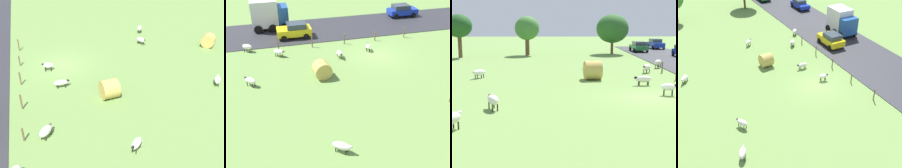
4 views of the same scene
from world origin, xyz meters
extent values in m
plane|color=#6B8E47|center=(0.00, 0.00, 0.00)|extent=(160.00, 160.00, 0.00)
cube|color=#2D2D33|center=(8.72, 0.00, 0.03)|extent=(8.00, 80.00, 0.06)
ellipsoid|color=silver|center=(-10.11, -5.89, 0.54)|extent=(1.02, 1.28, 0.53)
ellipsoid|color=silver|center=(-9.85, -5.40, 0.66)|extent=(0.28, 0.31, 0.20)
cylinder|color=#2D2823|center=(-10.09, -5.54, 0.17)|extent=(0.07, 0.07, 0.34)
cylinder|color=#2D2823|center=(-9.83, -5.68, 0.17)|extent=(0.07, 0.07, 0.34)
cylinder|color=#2D2823|center=(-10.39, -6.11, 0.17)|extent=(0.07, 0.07, 0.34)
cylinder|color=#2D2823|center=(-10.13, -6.25, 0.17)|extent=(0.07, 0.07, 0.34)
ellipsoid|color=silver|center=(0.61, 3.89, 0.47)|extent=(1.19, 0.46, 0.45)
ellipsoid|color=black|center=(0.05, 3.90, 0.57)|extent=(0.26, 0.18, 0.20)
cylinder|color=#2D2823|center=(0.28, 3.77, 0.15)|extent=(0.07, 0.07, 0.30)
cylinder|color=#2D2823|center=(0.28, 4.02, 0.15)|extent=(0.07, 0.07, 0.30)
cylinder|color=#2D2823|center=(0.93, 3.77, 0.15)|extent=(0.07, 0.07, 0.30)
cylinder|color=#2D2823|center=(0.93, 4.02, 0.15)|extent=(0.07, 0.07, 0.30)
ellipsoid|color=silver|center=(4.33, 12.69, 0.56)|extent=(1.08, 1.22, 0.56)
ellipsoid|color=brown|center=(4.62, 13.12, 0.69)|extent=(0.30, 0.32, 0.20)
cylinder|color=#2D2823|center=(4.37, 13.03, 0.18)|extent=(0.07, 0.07, 0.35)
cylinder|color=#2D2823|center=(4.62, 12.85, 0.18)|extent=(0.07, 0.07, 0.35)
cylinder|color=#2D2823|center=(4.03, 12.53, 0.18)|extent=(0.07, 0.07, 0.35)
cylinder|color=#2D2823|center=(4.28, 12.36, 0.18)|extent=(0.07, 0.07, 0.35)
ellipsoid|color=white|center=(2.39, 9.68, 0.51)|extent=(1.13, 1.22, 0.54)
ellipsoid|color=brown|center=(2.05, 9.26, 0.63)|extent=(0.30, 0.32, 0.20)
cylinder|color=#2D2823|center=(2.31, 9.34, 0.15)|extent=(0.07, 0.07, 0.31)
cylinder|color=#2D2823|center=(2.08, 9.53, 0.15)|extent=(0.07, 0.07, 0.31)
cylinder|color=#2D2823|center=(2.70, 9.83, 0.15)|extent=(0.07, 0.07, 0.31)
cylinder|color=#2D2823|center=(2.47, 10.01, 0.15)|extent=(0.07, 0.07, 0.31)
ellipsoid|color=silver|center=(-8.94, -2.55, 0.55)|extent=(0.95, 1.20, 0.49)
ellipsoid|color=brown|center=(-9.19, -2.09, 0.66)|extent=(0.28, 0.31, 0.20)
cylinder|color=#2D2823|center=(-9.20, -2.35, 0.18)|extent=(0.07, 0.07, 0.37)
cylinder|color=#2D2823|center=(-8.97, -2.23, 0.18)|extent=(0.07, 0.07, 0.37)
cylinder|color=#2D2823|center=(-8.92, -2.88, 0.18)|extent=(0.07, 0.07, 0.37)
cylinder|color=#2D2823|center=(-8.68, -2.76, 0.18)|extent=(0.07, 0.07, 0.37)
ellipsoid|color=white|center=(1.32, 0.65, 0.54)|extent=(0.99, 0.66, 0.45)
ellipsoid|color=black|center=(1.74, 0.55, 0.64)|extent=(0.30, 0.24, 0.20)
cylinder|color=#2D2823|center=(1.59, 0.71, 0.19)|extent=(0.07, 0.07, 0.37)
cylinder|color=#2D2823|center=(1.53, 0.47, 0.19)|extent=(0.07, 0.07, 0.37)
cylinder|color=#2D2823|center=(1.11, 0.83, 0.19)|extent=(0.07, 0.07, 0.37)
cylinder|color=#2D2823|center=(1.05, 0.59, 0.19)|extent=(0.07, 0.07, 0.37)
ellipsoid|color=white|center=(-2.73, 12.40, 0.55)|extent=(1.10, 1.10, 0.46)
ellipsoid|color=black|center=(-2.36, 12.76, 0.65)|extent=(0.31, 0.31, 0.20)
cylinder|color=#2D2823|center=(-2.60, 12.70, 0.19)|extent=(0.07, 0.07, 0.37)
cylinder|color=#2D2823|center=(-2.42, 12.52, 0.19)|extent=(0.07, 0.07, 0.37)
cylinder|color=#2D2823|center=(-3.03, 12.28, 0.19)|extent=(0.07, 0.07, 0.37)
cylinder|color=#2D2823|center=(-2.85, 12.10, 0.19)|extent=(0.07, 0.07, 0.37)
ellipsoid|color=white|center=(-11.93, 7.17, 0.48)|extent=(1.08, 1.23, 0.47)
ellipsoid|color=silver|center=(-12.26, 6.72, 0.58)|extent=(0.30, 0.32, 0.20)
cylinder|color=#2D2823|center=(-12.01, 6.83, 0.15)|extent=(0.07, 0.07, 0.30)
cylinder|color=#2D2823|center=(-12.22, 6.98, 0.15)|extent=(0.07, 0.07, 0.30)
cylinder|color=#2D2823|center=(-11.63, 7.36, 0.15)|extent=(0.07, 0.07, 0.30)
cylinder|color=#2D2823|center=(-11.84, 7.51, 0.15)|extent=(0.07, 0.07, 0.30)
cylinder|color=tan|center=(-2.79, 6.38, 0.75)|extent=(1.44, 1.63, 1.49)
cylinder|color=brown|center=(2.08, 26.84, 1.02)|extent=(0.37, 0.37, 2.05)
cylinder|color=brown|center=(3.77, -4.63, 0.64)|extent=(0.12, 0.12, 1.27)
cylinder|color=brown|center=(3.77, -1.07, 0.51)|extent=(0.12, 0.12, 1.03)
cylinder|color=brown|center=(3.77, 2.49, 0.60)|extent=(0.12, 0.12, 1.20)
cylinder|color=brown|center=(3.77, 6.05, 0.63)|extent=(0.12, 0.12, 1.25)
cylinder|color=brown|center=(3.77, 9.61, 0.52)|extent=(0.12, 0.12, 1.03)
cube|color=#1E4C99|center=(10.33, 8.41, 1.69)|extent=(2.34, 1.20, 2.30)
cube|color=silver|center=(10.33, 10.54, 2.09)|extent=(2.34, 3.05, 3.10)
cylinder|color=black|center=(11.50, 8.41, 0.54)|extent=(0.30, 0.96, 0.96)
cylinder|color=black|center=(9.16, 8.41, 0.54)|extent=(0.30, 0.96, 0.96)
cylinder|color=black|center=(11.50, 9.78, 0.54)|extent=(0.30, 0.96, 0.96)
cylinder|color=black|center=(9.16, 9.78, 0.54)|extent=(0.30, 0.96, 0.96)
cylinder|color=black|center=(11.50, 11.46, 0.54)|extent=(0.30, 0.96, 0.96)
cylinder|color=black|center=(9.16, 11.46, 0.54)|extent=(0.30, 0.96, 0.96)
cube|color=#1933B2|center=(10.49, 22.17, 0.68)|extent=(1.77, 3.94, 0.60)
cube|color=#333D47|center=(10.49, 22.47, 1.26)|extent=(1.56, 2.17, 0.56)
cylinder|color=black|center=(11.38, 20.89, 0.38)|extent=(0.22, 0.64, 0.64)
cylinder|color=black|center=(9.60, 20.89, 0.38)|extent=(0.22, 0.64, 0.64)
cylinder|color=black|center=(11.38, 23.45, 0.38)|extent=(0.22, 0.64, 0.64)
cylinder|color=black|center=(9.60, 23.45, 0.38)|extent=(0.22, 0.64, 0.64)
cylinder|color=black|center=(5.70, 28.55, 0.38)|extent=(0.22, 0.64, 0.64)
cube|color=yellow|center=(6.96, 7.55, 0.77)|extent=(1.95, 3.82, 0.79)
cube|color=#333D47|center=(6.96, 7.26, 1.45)|extent=(1.71, 2.10, 0.56)
cylinder|color=black|center=(5.98, 8.79, 0.38)|extent=(0.22, 0.64, 0.64)
cylinder|color=black|center=(7.93, 8.79, 0.38)|extent=(0.22, 0.64, 0.64)
cylinder|color=black|center=(5.98, 6.31, 0.38)|extent=(0.22, 0.64, 0.64)
cylinder|color=black|center=(7.93, 6.31, 0.38)|extent=(0.22, 0.64, 0.64)
camera|label=1|loc=(2.34, 24.16, 12.41)|focal=45.66mm
camera|label=2|loc=(-24.02, 10.61, 12.47)|focal=45.66mm
camera|label=3|loc=(-5.57, -19.19, 4.57)|focal=52.57mm
camera|label=4|loc=(-14.21, -21.58, 17.07)|focal=47.39mm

